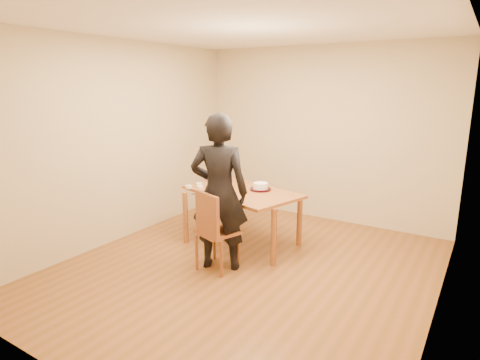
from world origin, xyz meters
The scene contains 16 objects.
room_shell centered at (0.00, 0.34, 1.35)m, with size 4.00×4.50×2.70m.
dining_table centered at (-0.44, 0.62, 0.73)m, with size 1.49×0.89×0.04m, color brown.
dining_chair centered at (-0.29, -0.16, 0.45)m, with size 0.41×0.41×0.04m, color brown.
cake_plate centered at (-0.25, 0.77, 0.76)m, with size 0.28×0.28×0.02m, color #D50E43.
cake centered at (-0.25, 0.77, 0.80)m, with size 0.20×0.20×0.06m, color white.
frosting_dome centered at (-0.25, 0.77, 0.85)m, with size 0.19×0.19×0.03m, color white.
frosting_tub centered at (-0.43, 0.21, 0.79)m, with size 0.10×0.10×0.09m, color white.
frosting_lid centered at (-0.75, 0.26, 0.75)m, with size 0.09×0.09×0.01m, color #1A1BAE.
frosting_dollop centered at (-0.75, 0.26, 0.77)m, with size 0.04×0.04×0.02m, color white.
ramekin_green centered at (-0.98, 0.41, 0.77)m, with size 0.08×0.08×0.04m, color white.
ramekin_yellow centered at (-1.08, 0.52, 0.77)m, with size 0.08×0.08×0.04m, color white.
ramekin_multi centered at (-1.11, 0.33, 0.77)m, with size 0.08×0.08×0.04m, color white.
candy_box_pink centered at (-1.18, 0.88, 0.76)m, with size 0.13×0.07×0.02m, color #D8326E.
candy_box_green centered at (-1.18, 0.88, 0.78)m, with size 0.14×0.07×0.02m, color #1B9422.
spatula centered at (-0.82, 0.14, 0.75)m, with size 0.14×0.01×0.01m, color black.
person centered at (-0.29, -0.11, 0.91)m, with size 0.66×0.43×1.81m, color black.
Camera 1 is at (2.26, -3.71, 2.10)m, focal length 30.00 mm.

